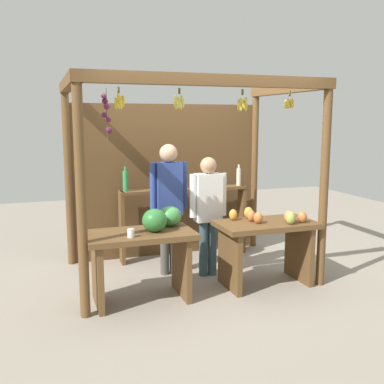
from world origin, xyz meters
name	(u,v)px	position (x,y,z in m)	size (l,w,h in m)	color
ground_plane	(187,273)	(0.00, 0.00, 0.00)	(12.00, 12.00, 0.00)	gray
market_stall	(177,162)	(0.00, 0.40, 1.40)	(2.87, 1.89, 2.41)	brown
fruit_counter_left	(146,244)	(-0.69, -0.65, 0.62)	(1.15, 0.67, 1.01)	brown
fruit_counter_right	(266,238)	(0.76, -0.67, 0.56)	(1.15, 0.64, 0.91)	brown
bottle_shelf_unit	(183,204)	(0.16, 0.67, 0.77)	(1.84, 0.22, 1.35)	brown
vendor_man	(169,197)	(-0.22, 0.06, 1.00)	(0.48, 0.22, 1.65)	#4D4A47
vendor_woman	(208,206)	(0.22, -0.15, 0.89)	(0.48, 0.20, 1.50)	#324D59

